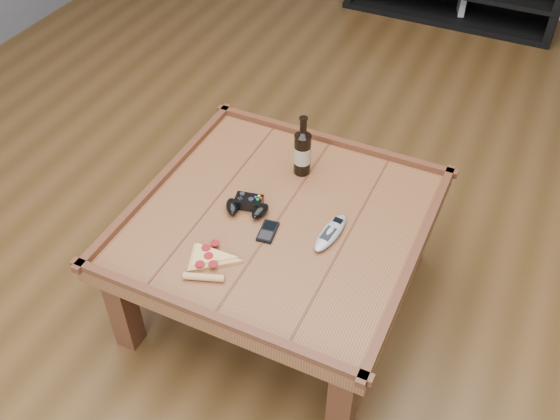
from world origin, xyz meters
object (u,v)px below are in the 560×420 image
at_px(pizza_slice, 208,260).
at_px(smartphone, 268,231).
at_px(coffee_table, 279,229).
at_px(game_controller, 247,206).
at_px(beer_bottle, 302,151).
at_px(game_console, 461,6).
at_px(remote_control, 330,233).

xyz_separation_m(pizza_slice, smartphone, (0.12, 0.21, -0.00)).
xyz_separation_m(coffee_table, smartphone, (-0.00, -0.08, 0.07)).
bearing_deg(game_controller, beer_bottle, 60.15).
distance_m(beer_bottle, smartphone, 0.36).
xyz_separation_m(coffee_table, pizza_slice, (-0.12, -0.29, 0.07)).
distance_m(smartphone, game_console, 2.83).
bearing_deg(smartphone, coffee_table, 79.39).
bearing_deg(game_controller, pizza_slice, -102.70).
height_order(coffee_table, remote_control, remote_control).
bearing_deg(coffee_table, game_controller, -173.18).
bearing_deg(beer_bottle, pizza_slice, -99.45).
xyz_separation_m(game_controller, pizza_slice, (-0.00, -0.28, -0.01)).
bearing_deg(remote_control, coffee_table, -176.13).
height_order(coffee_table, game_console, coffee_table).
xyz_separation_m(smartphone, remote_control, (0.20, 0.08, 0.01)).
xyz_separation_m(game_controller, remote_control, (0.31, 0.01, -0.01)).
distance_m(beer_bottle, pizza_slice, 0.57).
xyz_separation_m(pizza_slice, remote_control, (0.32, 0.28, 0.01)).
bearing_deg(beer_bottle, coffee_table, -83.65).
xyz_separation_m(coffee_table, remote_control, (0.20, -0.01, 0.07)).
height_order(smartphone, remote_control, remote_control).
bearing_deg(beer_bottle, game_console, 87.44).
relative_size(coffee_table, beer_bottle, 4.13).
distance_m(game_controller, game_console, 2.76).
relative_size(pizza_slice, game_console, 1.37).
height_order(game_controller, pizza_slice, game_controller).
bearing_deg(game_console, smartphone, -107.96).
xyz_separation_m(game_controller, smartphone, (0.12, -0.07, -0.02)).
bearing_deg(beer_bottle, game_controller, -107.75).
xyz_separation_m(beer_bottle, game_console, (0.11, 2.45, -0.46)).
distance_m(coffee_table, beer_bottle, 0.31).
height_order(coffee_table, smartphone, coffee_table).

